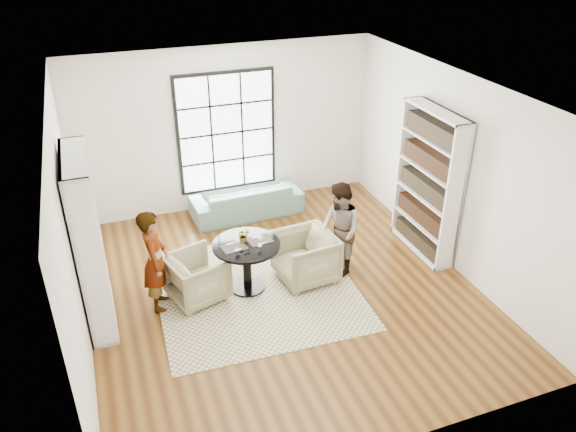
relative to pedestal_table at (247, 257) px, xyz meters
name	(u,v)px	position (x,y,z in m)	size (l,w,h in m)	color
ground	(283,289)	(0.48, -0.20, -0.57)	(6.00, 6.00, 0.00)	brown
room_shell	(270,199)	(0.48, 0.34, 0.69)	(6.00, 6.01, 6.00)	silver
rug	(256,289)	(0.11, -0.08, -0.56)	(2.88, 2.88, 0.01)	beige
pedestal_table	(247,257)	(0.00, 0.00, 0.00)	(0.98, 0.98, 0.78)	black
sofa	(246,200)	(0.65, 2.25, -0.27)	(2.01, 0.78, 0.59)	gray
armchair_left	(197,277)	(-0.74, 0.04, -0.21)	(0.76, 0.78, 0.71)	tan
armchair_right	(305,257)	(0.90, -0.05, -0.18)	(0.82, 0.85, 0.77)	#C2AD8B
person_left	(155,261)	(-1.29, 0.04, 0.20)	(0.56, 0.37, 1.53)	gray
person_right	(340,230)	(1.45, -0.05, 0.18)	(0.73, 0.57, 1.50)	gray
placemat_left	(234,247)	(-0.19, -0.03, 0.22)	(0.34, 0.26, 0.01)	#2A2724
placemat_right	(260,240)	(0.21, 0.02, 0.22)	(0.34, 0.26, 0.01)	#2A2724
cutlery_left	(234,247)	(-0.19, -0.03, 0.23)	(0.14, 0.22, 0.01)	silver
cutlery_right	(260,240)	(0.21, 0.02, 0.23)	(0.14, 0.22, 0.01)	silver
wine_glass_left	(237,242)	(-0.16, -0.12, 0.35)	(0.09, 0.09, 0.19)	silver
wine_glass_right	(260,238)	(0.17, -0.12, 0.34)	(0.08, 0.08, 0.18)	silver
flower_centerpiece	(243,236)	(-0.01, 0.08, 0.31)	(0.18, 0.15, 0.20)	gray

